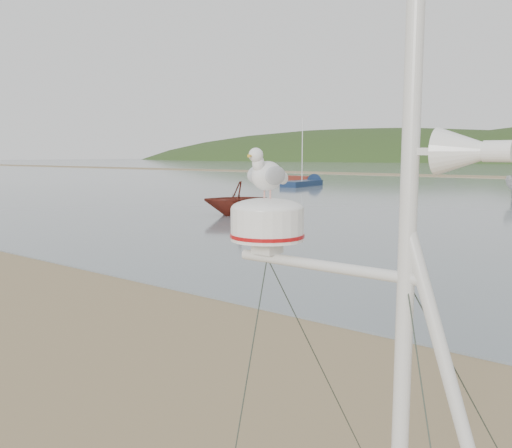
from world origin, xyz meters
The scene contains 4 objects.
ground centered at (0.00, 0.00, 0.00)m, with size 560.00×560.00×0.00m, color olive.
boat_red centered at (-10.57, 15.92, 1.60)m, with size 2.69×1.64×3.12m, color maroon.
sailboat_blue_near centered at (-21.58, 39.87, 0.30)m, with size 2.15×6.94×6.80m.
dinghy_red_far centered at (-30.09, 48.04, 0.29)m, with size 5.78×2.03×1.38m.
Camera 1 is at (6.43, -4.00, 2.97)m, focal length 38.00 mm.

